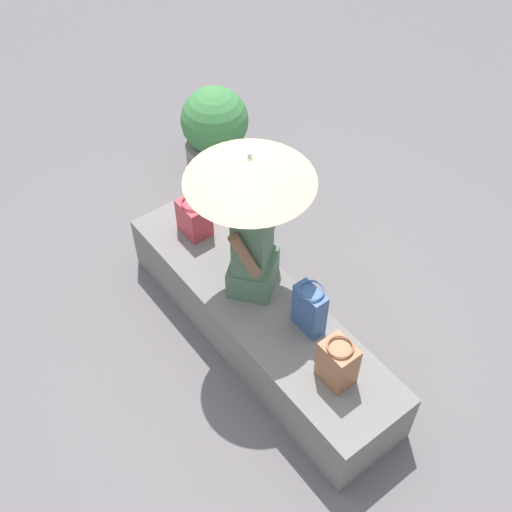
# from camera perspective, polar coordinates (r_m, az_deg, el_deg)

# --- Properties ---
(ground_plane) EXTENTS (14.00, 14.00, 0.00)m
(ground_plane) POSITION_cam_1_polar(r_m,az_deg,el_deg) (4.55, 0.24, -7.41)
(ground_plane) COLOR #605B5E
(stone_bench) EXTENTS (2.29, 0.59, 0.44)m
(stone_bench) POSITION_cam_1_polar(r_m,az_deg,el_deg) (4.37, 0.25, -5.77)
(stone_bench) COLOR slate
(stone_bench) RESTS_ON ground
(person_seated) EXTENTS (0.45, 0.49, 0.90)m
(person_seated) POSITION_cam_1_polar(r_m,az_deg,el_deg) (4.00, -0.27, 1.17)
(person_seated) COLOR #47664C
(person_seated) RESTS_ON stone_bench
(parasol) EXTENTS (0.78, 0.78, 1.08)m
(parasol) POSITION_cam_1_polar(r_m,az_deg,el_deg) (3.63, -0.56, 7.72)
(parasol) COLOR #B7B7BC
(parasol) RESTS_ON stone_bench
(handbag_black) EXTENTS (0.22, 0.17, 0.29)m
(handbag_black) POSITION_cam_1_polar(r_m,az_deg,el_deg) (4.54, -5.49, 3.45)
(handbag_black) COLOR #B2333D
(handbag_black) RESTS_ON stone_bench
(tote_bag_canvas) EXTENTS (0.20, 0.16, 0.32)m
(tote_bag_canvas) POSITION_cam_1_polar(r_m,az_deg,el_deg) (3.76, 7.23, -9.35)
(tote_bag_canvas) COLOR brown
(tote_bag_canvas) RESTS_ON stone_bench
(shoulder_bag_spare) EXTENTS (0.21, 0.16, 0.37)m
(shoulder_bag_spare) POSITION_cam_1_polar(r_m,az_deg,el_deg) (3.94, 4.75, -4.72)
(shoulder_bag_spare) COLOR #335184
(shoulder_bag_spare) RESTS_ON stone_bench
(planter_near) EXTENTS (0.57, 0.57, 0.82)m
(planter_near) POSITION_cam_1_polar(r_m,az_deg,el_deg) (5.53, -3.63, 10.86)
(planter_near) COLOR gray
(planter_near) RESTS_ON ground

